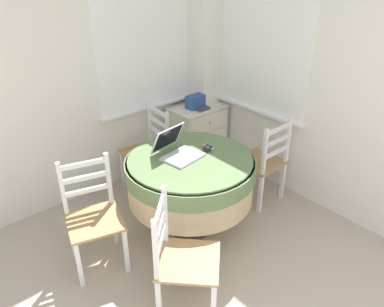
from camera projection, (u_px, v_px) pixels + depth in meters
The scene contains 12 objects.
corner_room_shell at pixel (219, 86), 3.00m from camera, with size 4.48×5.02×2.55m.
round_dining_table at pixel (190, 175), 3.15m from camera, with size 1.09×1.09×0.73m.
laptop at pixel (177, 150), 3.09m from camera, with size 0.36×0.39×0.24m.
computer_mouse at pixel (207, 148), 3.17m from camera, with size 0.06×0.09×0.05m.
cell_phone at pixel (208, 147), 3.24m from camera, with size 0.06×0.11×0.01m.
dining_chair_near_back_window at pixel (148, 150), 3.85m from camera, with size 0.45×0.44×0.88m.
dining_chair_near_right_window at pixel (263, 162), 3.63m from camera, with size 0.41×0.42×0.88m.
dining_chair_camera_near at pixel (182, 259), 2.48m from camera, with size 0.57×0.57×0.88m.
dining_chair_left_flank at pixel (93, 217), 2.88m from camera, with size 0.50×0.50×0.88m.
corner_cabinet at pixel (197, 135), 4.36m from camera, with size 0.61×0.44×0.71m.
storage_box at pixel (195, 102), 4.12m from camera, with size 0.20×0.12×0.14m.
book_on_cabinet at pixel (200, 107), 4.13m from camera, with size 0.16×0.19×0.02m.
Camera 1 is at (-0.74, -0.03, 2.21)m, focal length 35.00 mm.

